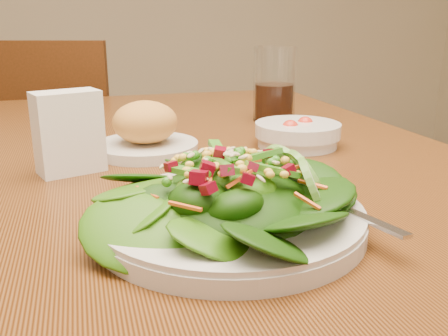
# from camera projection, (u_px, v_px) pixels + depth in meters

# --- Properties ---
(dining_table) EXTENTS (0.90, 1.40, 0.75)m
(dining_table) POSITION_uv_depth(u_px,v_px,m) (195.00, 219.00, 0.81)
(dining_table) COLOR brown
(dining_table) RESTS_ON ground_plane
(chair_far) EXTENTS (0.52, 0.52, 0.90)m
(chair_far) POSITION_uv_depth(u_px,v_px,m) (65.00, 163.00, 1.74)
(chair_far) COLOR #46200C
(chair_far) RESTS_ON ground_plane
(salad_plate) EXTENTS (0.29, 0.28, 0.08)m
(salad_plate) POSITION_uv_depth(u_px,v_px,m) (238.00, 200.00, 0.52)
(salad_plate) COLOR silver
(salad_plate) RESTS_ON dining_table
(bread_plate) EXTENTS (0.17, 0.17, 0.09)m
(bread_plate) POSITION_uv_depth(u_px,v_px,m) (146.00, 132.00, 0.81)
(bread_plate) COLOR silver
(bread_plate) RESTS_ON dining_table
(tomato_bowl) EXTENTS (0.15, 0.15, 0.05)m
(tomato_bowl) POSITION_uv_depth(u_px,v_px,m) (297.00, 134.00, 0.86)
(tomato_bowl) COLOR silver
(tomato_bowl) RESTS_ON dining_table
(drinking_glass) EXTENTS (0.09, 0.09, 0.16)m
(drinking_glass) POSITION_uv_depth(u_px,v_px,m) (274.00, 90.00, 1.06)
(drinking_glass) COLOR silver
(drinking_glass) RESTS_ON dining_table
(napkin_holder) EXTENTS (0.10, 0.08, 0.12)m
(napkin_holder) POSITION_uv_depth(u_px,v_px,m) (68.00, 130.00, 0.70)
(napkin_holder) COLOR white
(napkin_holder) RESTS_ON dining_table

